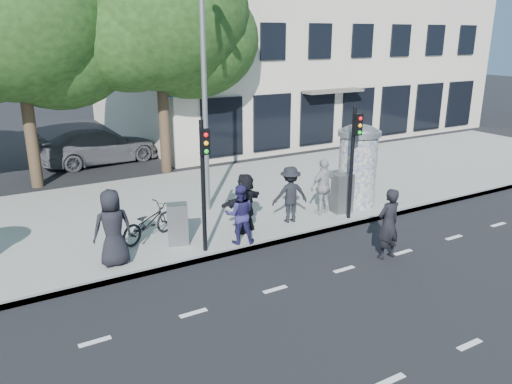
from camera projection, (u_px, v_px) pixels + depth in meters
ground at (312, 319)px, 10.11m from camera, size 120.00×120.00×0.00m
sidewalk at (175, 209)px, 16.27m from camera, size 40.00×8.00×0.15m
curb at (231, 252)px, 13.02m from camera, size 40.00×0.10×0.16m
lane_dash_near at (390, 381)px, 8.30m from camera, size 32.00×0.12×0.01m
lane_dash_far at (275, 289)px, 11.27m from camera, size 32.00×0.12×0.01m
ad_column_right at (358, 164)px, 16.01m from camera, size 1.36×1.36×2.65m
traffic_pole_near at (204, 174)px, 12.28m from camera, size 0.22×0.31×3.40m
traffic_pole_far at (354, 152)px, 14.58m from camera, size 0.22×0.31×3.40m
street_lamp at (204, 60)px, 14.52m from camera, size 0.25×0.93×8.00m
tree_near_left at (15, 17)px, 17.07m from camera, size 6.80×6.80×8.97m
tree_center at (158, 12)px, 19.06m from camera, size 7.00×7.00×9.30m
building at (280, 26)px, 30.53m from camera, size 20.30×15.85×12.00m
ped_a at (113, 228)px, 11.88m from camera, size 0.94×0.61×1.90m
ped_c at (240, 214)px, 13.20m from camera, size 0.96×0.87×1.62m
ped_d at (290, 194)px, 14.72m from camera, size 1.20×0.85×1.69m
ped_e at (324, 186)px, 15.36m from camera, size 1.09×0.70×1.76m
ped_f at (245, 203)px, 13.95m from camera, size 1.68×1.12×1.70m
man_road at (388, 224)px, 12.61m from camera, size 0.68×0.45×1.86m
bicycle at (148, 222)px, 13.52m from camera, size 1.36×1.93×0.96m
cabinet_left at (178, 224)px, 13.19m from camera, size 0.64×0.54×1.12m
cabinet_right at (342, 193)px, 15.57m from camera, size 0.62×0.47×1.23m
car_right at (99, 146)px, 22.12m from camera, size 2.72×5.44×1.52m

